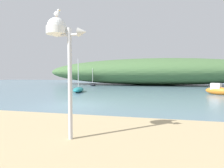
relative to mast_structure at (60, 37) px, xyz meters
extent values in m
plane|color=slate|center=(-2.58, 6.54, -3.13)|extent=(120.00, 120.00, 0.00)
ellipsoid|color=#476B3D|center=(2.64, 33.61, -0.35)|extent=(46.63, 13.73, 5.56)
cylinder|color=silver|center=(0.28, 0.00, -1.34)|extent=(0.12, 0.12, 3.18)
cylinder|color=silver|center=(0.28, 0.00, 0.05)|extent=(0.78, 0.07, 0.07)
cylinder|color=white|center=(-0.10, 0.00, 0.19)|extent=(0.59, 0.59, 0.20)
sphere|color=white|center=(-0.10, 0.00, 0.29)|extent=(0.54, 0.54, 0.54)
cone|color=silver|center=(0.67, 0.00, 0.11)|extent=(0.24, 0.25, 0.25)
cylinder|color=orange|center=(-0.10, 0.02, 0.59)|extent=(0.01, 0.01, 0.05)
cylinder|color=orange|center=(-0.11, -0.02, 0.59)|extent=(0.01, 0.01, 0.05)
ellipsoid|color=white|center=(-0.10, 0.00, 0.67)|extent=(0.25, 0.18, 0.12)
ellipsoid|color=#9EA0A8|center=(-0.10, 0.00, 0.69)|extent=(0.23, 0.16, 0.04)
sphere|color=white|center=(-0.02, -0.04, 0.74)|extent=(0.09, 0.09, 0.09)
cone|color=gold|center=(0.04, -0.06, 0.73)|extent=(0.06, 0.04, 0.02)
ellipsoid|color=teal|center=(-6.14, 15.24, -2.84)|extent=(2.13, 4.00, 0.58)
cylinder|color=silver|center=(-6.14, 15.24, -0.92)|extent=(0.08, 0.08, 3.62)
cylinder|color=silver|center=(-6.30, 15.79, -2.48)|extent=(0.53, 1.68, 0.06)
ellipsoid|color=orange|center=(9.41, 15.84, -2.73)|extent=(2.57, 2.23, 0.79)
cube|color=silver|center=(9.21, 16.00, -2.27)|extent=(1.13, 1.09, 0.69)
ellipsoid|color=black|center=(-8.61, 27.60, -2.85)|extent=(2.40, 2.95, 0.55)
cylinder|color=silver|center=(-8.61, 27.60, -1.24)|extent=(0.08, 0.08, 3.00)
cylinder|color=silver|center=(-8.37, 27.23, -2.49)|extent=(0.78, 1.13, 0.06)
camera|label=1|loc=(2.56, -4.62, -1.08)|focal=28.21mm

